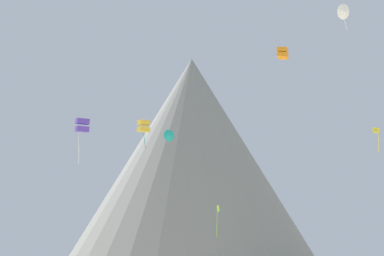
{
  "coord_description": "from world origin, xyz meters",
  "views": [
    {
      "loc": [
        -0.98,
        -30.37,
        4.96
      ],
      "look_at": [
        -0.65,
        38.55,
        22.79
      ],
      "focal_mm": 47.74,
      "sensor_mm": 36.0,
      "label": 1
    }
  ],
  "objects": [
    {
      "name": "kite_orange_high",
      "position": [
        10.09,
        27.58,
        29.4
      ],
      "size": [
        1.62,
        1.57,
        1.4
      ],
      "rotation": [
        0.0,
        0.0,
        4.37
      ],
      "color": "orange"
    },
    {
      "name": "kite_gold_mid",
      "position": [
        -7.66,
        37.51,
        22.78
      ],
      "size": [
        1.93,
        1.95,
        4.08
      ],
      "rotation": [
        0.0,
        0.0,
        3.69
      ],
      "color": "gold"
    },
    {
      "name": "kite_indigo_mid",
      "position": [
        -13.46,
        25.56,
        19.71
      ],
      "size": [
        1.85,
        1.89,
        5.27
      ],
      "rotation": [
        0.0,
        0.0,
        3.56
      ],
      "color": "#5138B2"
    },
    {
      "name": "kite_teal_mid",
      "position": [
        -4.7,
        50.41,
        24.62
      ],
      "size": [
        1.9,
        1.38,
        1.94
      ],
      "rotation": [
        0.0,
        0.0,
        0.53
      ],
      "color": "teal"
    },
    {
      "name": "kite_yellow_mid",
      "position": [
        26.64,
        43.74,
        23.67
      ],
      "size": [
        1.03,
        1.03,
        3.87
      ],
      "rotation": [
        0.0,
        0.0,
        3.89
      ],
      "color": "yellow"
    },
    {
      "name": "kite_lime_low",
      "position": [
        3.09,
        51.43,
        11.84
      ],
      "size": [
        0.59,
        0.79,
        5.15
      ],
      "rotation": [
        0.0,
        0.0,
        1.22
      ],
      "color": "#8CD133"
    },
    {
      "name": "kite_white_high",
      "position": [
        18.34,
        28.55,
        35.46
      ],
      "size": [
        2.19,
        1.73,
        3.59
      ],
      "rotation": [
        0.0,
        0.0,
        0.46
      ],
      "color": "white"
    },
    {
      "name": "rock_massif",
      "position": [
        -2.83,
        100.32,
        27.49
      ],
      "size": [
        93.63,
        93.63,
        58.45
      ],
      "color": "gray",
      "rests_on": "ground_plane"
    }
  ]
}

